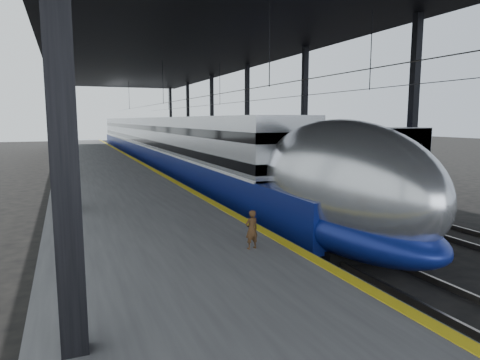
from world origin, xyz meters
TOP-DOWN VIEW (x-y plane):
  - ground at (0.00, 0.00)m, footprint 160.00×160.00m
  - platform at (-3.50, 20.00)m, footprint 6.00×80.00m
  - yellow_strip at (-0.70, 20.00)m, footprint 0.30×80.00m
  - rails at (4.50, 20.00)m, footprint 6.52×80.00m
  - canopy at (1.90, 20.00)m, footprint 18.00×75.00m
  - tgv_train at (2.00, 27.57)m, footprint 3.00×65.20m
  - second_train at (7.00, 29.90)m, footprint 2.76×56.05m
  - child at (-1.69, -1.63)m, footprint 0.39×0.30m

SIDE VIEW (x-z plane):
  - ground at x=0.00m, z-range 0.00..0.00m
  - rails at x=4.50m, z-range 0.00..0.16m
  - platform at x=-3.50m, z-range 0.00..1.00m
  - yellow_strip at x=-0.70m, z-range 1.00..1.01m
  - child at x=-1.69m, z-range 1.00..1.96m
  - second_train at x=7.00m, z-range 0.02..3.83m
  - tgv_train at x=2.00m, z-range -0.14..4.16m
  - canopy at x=1.90m, z-range 4.38..13.85m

